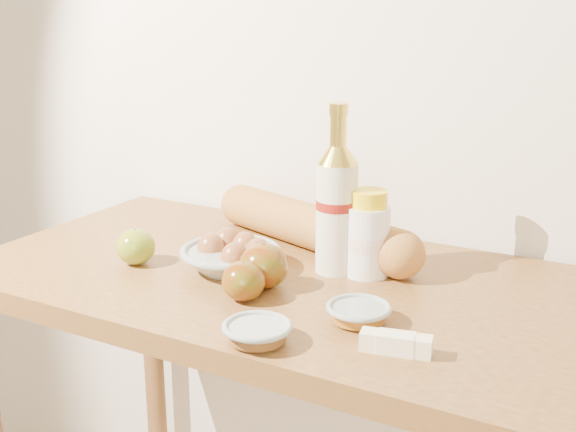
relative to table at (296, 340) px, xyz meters
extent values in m
cube|color=white|center=(0.00, 0.33, 0.52)|extent=(3.50, 0.02, 2.60)
cube|color=olive|center=(0.00, 0.00, 0.10)|extent=(1.20, 0.60, 0.04)
cylinder|color=brown|center=(-0.55, 0.25, -0.35)|extent=(0.05, 0.05, 0.86)
cylinder|color=beige|center=(0.05, 0.06, 0.22)|extent=(0.09, 0.09, 0.20)
cylinder|color=maroon|center=(0.05, 0.06, 0.25)|extent=(0.09, 0.09, 0.02)
cone|color=gold|center=(0.05, 0.06, 0.34)|extent=(0.09, 0.09, 0.03)
cylinder|color=gold|center=(0.05, 0.06, 0.38)|extent=(0.04, 0.04, 0.05)
cylinder|color=gold|center=(0.05, 0.06, 0.42)|extent=(0.04, 0.04, 0.02)
cylinder|color=white|center=(0.10, 0.07, 0.19)|extent=(0.08, 0.08, 0.13)
cylinder|color=#F6D3CE|center=(0.10, 0.07, 0.19)|extent=(0.08, 0.08, 0.03)
cylinder|color=yellow|center=(0.10, 0.07, 0.26)|extent=(0.07, 0.07, 0.03)
torus|color=#8E9B95|center=(-0.12, -0.03, 0.16)|extent=(0.23, 0.23, 0.01)
ellipsoid|color=brown|center=(-0.16, -0.03, 0.16)|extent=(0.06, 0.06, 0.06)
ellipsoid|color=brown|center=(-0.09, -0.05, 0.16)|extent=(0.06, 0.06, 0.06)
ellipsoid|color=brown|center=(-0.11, 0.01, 0.16)|extent=(0.06, 0.06, 0.06)
ellipsoid|color=brown|center=(-0.15, 0.01, 0.16)|extent=(0.06, 0.06, 0.06)
ellipsoid|color=brown|center=(-0.07, -0.01, 0.16)|extent=(0.06, 0.06, 0.06)
cylinder|color=#C9893D|center=(-0.05, 0.15, 0.17)|extent=(0.44, 0.22, 0.09)
sphere|color=#C9893D|center=(-0.25, 0.22, 0.17)|extent=(0.11, 0.11, 0.09)
sphere|color=#C9893D|center=(0.16, 0.08, 0.17)|extent=(0.11, 0.11, 0.09)
ellipsoid|color=olive|center=(-0.29, -0.08, 0.16)|extent=(0.09, 0.09, 0.07)
cylinder|color=#4E311A|center=(-0.29, -0.08, 0.19)|extent=(0.01, 0.01, 0.01)
ellipsoid|color=maroon|center=(-0.03, -0.13, 0.16)|extent=(0.09, 0.09, 0.07)
cylinder|color=#4D3419|center=(-0.03, -0.13, 0.18)|extent=(0.01, 0.01, 0.01)
ellipsoid|color=#8B0807|center=(-0.03, -0.07, 0.16)|extent=(0.11, 0.11, 0.08)
cylinder|color=#4C3219|center=(-0.03, -0.07, 0.20)|extent=(0.01, 0.01, 0.01)
torus|color=#99A7A2|center=(0.07, -0.25, 0.15)|extent=(0.13, 0.13, 0.01)
cylinder|color=brown|center=(0.07, -0.25, 0.14)|extent=(0.10, 0.10, 0.02)
torus|color=#97A59F|center=(0.17, -0.12, 0.15)|extent=(0.13, 0.13, 0.01)
cylinder|color=brown|center=(0.17, -0.12, 0.14)|extent=(0.10, 0.10, 0.02)
cube|color=#FFF8C5|center=(0.26, -0.19, 0.14)|extent=(0.10, 0.05, 0.03)
cube|color=white|center=(0.26, -0.19, 0.14)|extent=(0.06, 0.04, 0.03)
camera|label=1|loc=(0.56, -1.05, 0.59)|focal=45.00mm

